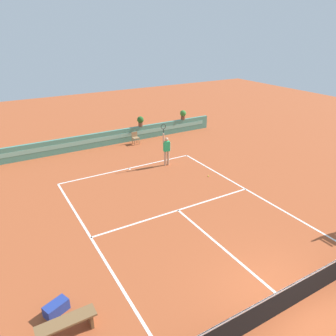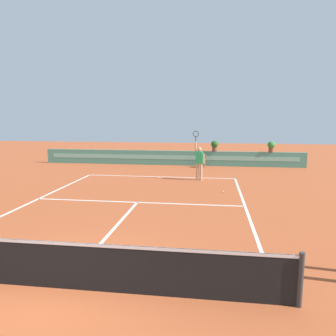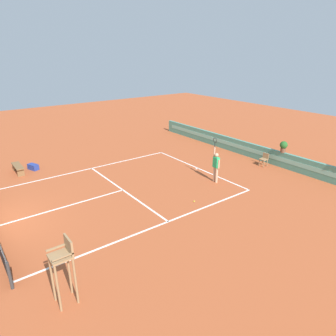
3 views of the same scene
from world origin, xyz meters
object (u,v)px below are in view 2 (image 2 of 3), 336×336
Objects in this scene: tennis_player at (199,160)px; tennis_ball_near_baseline at (223,192)px; potted_plant_right at (215,145)px; ball_kid_chair at (202,160)px; potted_plant_far_right at (271,146)px.

tennis_ball_near_baseline is at bearing -65.90° from tennis_player.
potted_plant_right is (-0.36, 7.82, 1.38)m from tennis_ball_near_baseline.
potted_plant_far_right reaches higher than ball_kid_chair.
tennis_ball_near_baseline is (1.18, -2.64, -1.02)m from tennis_player.
potted_plant_far_right is at bearing 66.89° from tennis_ball_near_baseline.
tennis_ball_near_baseline is at bearing -113.11° from potted_plant_far_right.
potted_plant_right is at bearing 180.00° from potted_plant_far_right.
potted_plant_far_right is at bearing 48.92° from tennis_player.
tennis_player is 3.57× the size of potted_plant_far_right.
potted_plant_far_right is 3.70m from potted_plant_right.
ball_kid_chair is 7.20m from tennis_ball_near_baseline.
tennis_player is at bearing -131.08° from potted_plant_far_right.
potted_plant_far_right and potted_plant_right have the same top height.
tennis_player is at bearing -90.25° from ball_kid_chair.
potted_plant_right is at bearing 81.02° from tennis_player.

